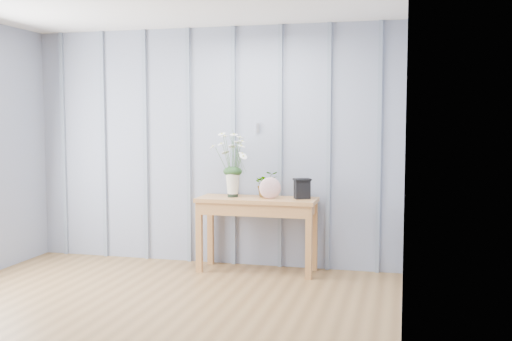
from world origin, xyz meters
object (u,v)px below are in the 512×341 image
(sideboard, at_px, (257,209))
(daisy_vase, at_px, (233,156))
(felt_disc_vessel, at_px, (270,188))
(carved_box, at_px, (302,188))

(sideboard, bearing_deg, daisy_vase, 178.62)
(felt_disc_vessel, xyz_separation_m, carved_box, (0.31, 0.09, -0.00))
(daisy_vase, bearing_deg, felt_disc_vessel, -7.91)
(felt_disc_vessel, relative_size, carved_box, 1.06)
(sideboard, bearing_deg, carved_box, 5.09)
(sideboard, bearing_deg, felt_disc_vessel, -18.98)
(daisy_vase, bearing_deg, sideboard, -1.38)
(felt_disc_vessel, height_order, carved_box, felt_disc_vessel)
(daisy_vase, distance_m, carved_box, 0.78)
(felt_disc_vessel, bearing_deg, daisy_vase, 158.53)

